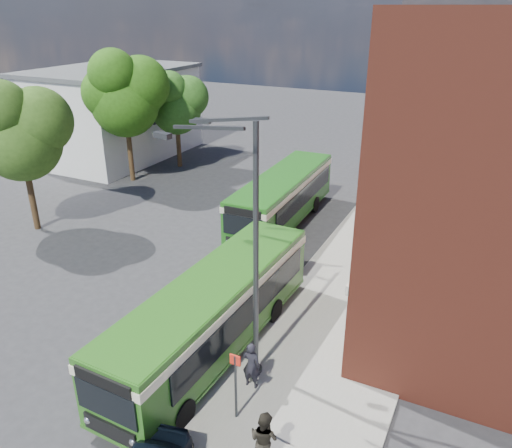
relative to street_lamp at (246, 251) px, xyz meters
The scene contains 14 objects.
ground 7.10m from the street_lamp, 157.54° to the left, with size 120.00×120.00×0.00m, color #2B2A2D.
pavement 11.27m from the street_lamp, 77.80° to the left, with size 6.00×48.00×0.15m, color gray.
kerb_line 11.12m from the street_lamp, 95.07° to the left, with size 0.12×48.00×0.01m, color beige.
white_building 30.38m from the street_lamp, 138.79° to the left, with size 9.40×13.40×7.30m.
flagpole 22.89m from the street_lamp, 139.05° to the left, with size 0.95×0.10×9.00m.
street_lamp is the anchor object (origin of this frame).
bus_stop_sign 4.02m from the street_lamp, 70.87° to the right, with size 0.35×0.08×2.52m.
bus_front 3.43m from the street_lamp, 161.13° to the left, with size 2.92×11.25×3.02m.
bus_rear 13.63m from the street_lamp, 108.06° to the left, with size 2.88×10.92×3.02m.
pedestrian_a 3.89m from the street_lamp, 53.12° to the right, with size 0.63×0.42×1.73m, color black.
pedestrian_b 5.53m from the street_lamp, 55.97° to the right, with size 0.88×0.69×1.81m, color black.
tree_left 17.55m from the street_lamp, 161.46° to the left, with size 5.09×4.84×8.59m.
tree_mid 22.95m from the street_lamp, 138.95° to the left, with size 5.59×5.31×9.44m.
tree_right 25.30m from the street_lamp, 129.55° to the left, with size 4.48×4.26×7.56m.
Camera 1 is at (11.42, -14.59, 12.00)m, focal length 35.00 mm.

